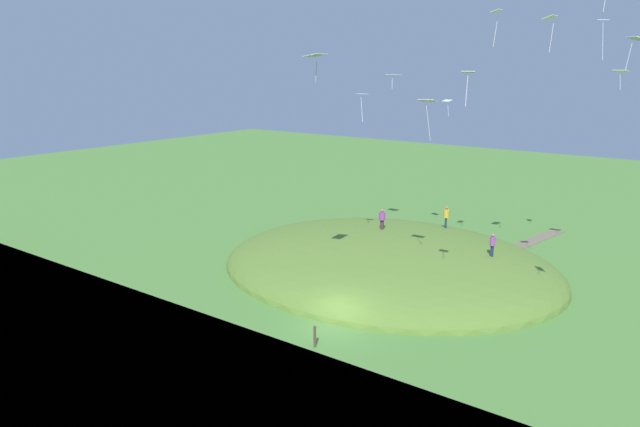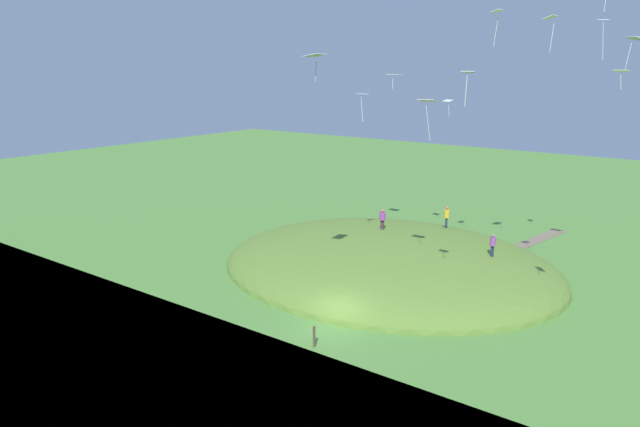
{
  "view_description": "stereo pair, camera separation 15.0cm",
  "coord_description": "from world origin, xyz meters",
  "px_view_note": "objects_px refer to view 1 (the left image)",
  "views": [
    {
      "loc": [
        -25.81,
        -18.1,
        14.56
      ],
      "look_at": [
        4.63,
        4.27,
        5.19
      ],
      "focal_mm": 33.37,
      "sensor_mm": 36.0,
      "label": 1
    },
    {
      "loc": [
        -25.72,
        -18.22,
        14.56
      ],
      "look_at": [
        4.63,
        4.27,
        5.19
      ],
      "focal_mm": 33.37,
      "sensor_mm": 36.0,
      "label": 2
    }
  ],
  "objects_px": {
    "kite_5": "(468,75)",
    "mooring_post": "(315,337)",
    "kite_8": "(496,14)",
    "kite_11": "(315,56)",
    "kite_4": "(362,97)",
    "kite_6": "(602,25)",
    "kite_1": "(636,40)",
    "kite_10": "(394,75)",
    "person_walking_path": "(382,217)",
    "person_with_child": "(446,214)",
    "kite_9": "(447,102)",
    "person_near_shore": "(493,242)",
    "kite_2": "(621,72)",
    "kite_7": "(550,19)",
    "kite_0": "(428,103)"
  },
  "relations": [
    {
      "from": "kite_5",
      "to": "mooring_post",
      "type": "xyz_separation_m",
      "value": [
        -3.54,
        6.26,
        -13.55
      ]
    },
    {
      "from": "kite_8",
      "to": "kite_11",
      "type": "bearing_deg",
      "value": 163.6
    },
    {
      "from": "kite_4",
      "to": "kite_6",
      "type": "bearing_deg",
      "value": -77.1
    },
    {
      "from": "kite_1",
      "to": "kite_11",
      "type": "distance_m",
      "value": 14.3
    },
    {
      "from": "kite_10",
      "to": "mooring_post",
      "type": "bearing_deg",
      "value": -161.48
    },
    {
      "from": "person_walking_path",
      "to": "kite_6",
      "type": "xyz_separation_m",
      "value": [
        -2.21,
        -14.6,
        13.33
      ]
    },
    {
      "from": "kite_11",
      "to": "mooring_post",
      "type": "relative_size",
      "value": 1.17
    },
    {
      "from": "kite_4",
      "to": "person_with_child",
      "type": "bearing_deg",
      "value": -10.31
    },
    {
      "from": "person_with_child",
      "to": "kite_8",
      "type": "height_order",
      "value": "kite_8"
    },
    {
      "from": "person_walking_path",
      "to": "kite_6",
      "type": "relative_size",
      "value": 0.74
    },
    {
      "from": "kite_6",
      "to": "person_with_child",
      "type": "bearing_deg",
      "value": 59.02
    },
    {
      "from": "kite_9",
      "to": "person_near_shore",
      "type": "bearing_deg",
      "value": -134.24
    },
    {
      "from": "kite_6",
      "to": "kite_10",
      "type": "xyz_separation_m",
      "value": [
        6.21,
        16.2,
        -2.83
      ]
    },
    {
      "from": "kite_9",
      "to": "kite_6",
      "type": "bearing_deg",
      "value": -124.37
    },
    {
      "from": "kite_2",
      "to": "kite_11",
      "type": "xyz_separation_m",
      "value": [
        -19.05,
        10.73,
        0.84
      ]
    },
    {
      "from": "kite_1",
      "to": "kite_7",
      "type": "height_order",
      "value": "kite_7"
    },
    {
      "from": "person_walking_path",
      "to": "kite_2",
      "type": "bearing_deg",
      "value": -171.16
    },
    {
      "from": "mooring_post",
      "to": "kite_7",
      "type": "bearing_deg",
      "value": -18.85
    },
    {
      "from": "kite_11",
      "to": "kite_0",
      "type": "bearing_deg",
      "value": -35.99
    },
    {
      "from": "person_with_child",
      "to": "kite_7",
      "type": "distance_m",
      "value": 16.31
    },
    {
      "from": "kite_11",
      "to": "mooring_post",
      "type": "bearing_deg",
      "value": -145.12
    },
    {
      "from": "kite_2",
      "to": "mooring_post",
      "type": "relative_size",
      "value": 1.07
    },
    {
      "from": "kite_8",
      "to": "kite_10",
      "type": "xyz_separation_m",
      "value": [
        3.63,
        9.34,
        -3.86
      ]
    },
    {
      "from": "kite_4",
      "to": "kite_6",
      "type": "xyz_separation_m",
      "value": [
        3.04,
        -13.25,
        4.06
      ]
    },
    {
      "from": "kite_0",
      "to": "kite_2",
      "type": "distance_m",
      "value": 15.6
    },
    {
      "from": "mooring_post",
      "to": "person_near_shore",
      "type": "bearing_deg",
      "value": -15.3
    },
    {
      "from": "person_walking_path",
      "to": "kite_8",
      "type": "bearing_deg",
      "value": 170.22
    },
    {
      "from": "person_with_child",
      "to": "kite_1",
      "type": "xyz_separation_m",
      "value": [
        -14.98,
        -14.48,
        12.45
      ]
    },
    {
      "from": "person_near_shore",
      "to": "mooring_post",
      "type": "bearing_deg",
      "value": -102.22
    },
    {
      "from": "kite_2",
      "to": "kite_6",
      "type": "xyz_separation_m",
      "value": [
        -7.84,
        -0.19,
        2.51
      ]
    },
    {
      "from": "person_walking_path",
      "to": "kite_10",
      "type": "xyz_separation_m",
      "value": [
        4.0,
        1.6,
        10.5
      ]
    },
    {
      "from": "kite_8",
      "to": "kite_10",
      "type": "bearing_deg",
      "value": 68.75
    },
    {
      "from": "kite_11",
      "to": "person_near_shore",
      "type": "bearing_deg",
      "value": -21.04
    },
    {
      "from": "person_walking_path",
      "to": "kite_4",
      "type": "distance_m",
      "value": 10.73
    },
    {
      "from": "kite_8",
      "to": "kite_9",
      "type": "distance_m",
      "value": 10.3
    },
    {
      "from": "kite_7",
      "to": "kite_1",
      "type": "bearing_deg",
      "value": -150.45
    },
    {
      "from": "kite_5",
      "to": "person_near_shore",
      "type": "bearing_deg",
      "value": 11.3
    },
    {
      "from": "kite_4",
      "to": "kite_9",
      "type": "xyz_separation_m",
      "value": [
        11.71,
        -0.57,
        -0.83
      ]
    },
    {
      "from": "person_with_child",
      "to": "kite_9",
      "type": "xyz_separation_m",
      "value": [
        1.8,
        1.23,
        8.7
      ]
    },
    {
      "from": "person_with_child",
      "to": "kite_7",
      "type": "relative_size",
      "value": 0.79
    },
    {
      "from": "kite_1",
      "to": "kite_4",
      "type": "bearing_deg",
      "value": 72.71
    },
    {
      "from": "person_walking_path",
      "to": "mooring_post",
      "type": "xyz_separation_m",
      "value": [
        -14.93,
        -4.74,
        -2.8
      ]
    },
    {
      "from": "kite_10",
      "to": "kite_11",
      "type": "xyz_separation_m",
      "value": [
        -17.41,
        -5.28,
        1.16
      ]
    },
    {
      "from": "person_near_shore",
      "to": "kite_6",
      "type": "xyz_separation_m",
      "value": [
        -2.01,
        -5.83,
        13.72
      ]
    },
    {
      "from": "kite_7",
      "to": "mooring_post",
      "type": "relative_size",
      "value": 1.88
    },
    {
      "from": "person_near_shore",
      "to": "kite_6",
      "type": "height_order",
      "value": "kite_6"
    },
    {
      "from": "person_walking_path",
      "to": "person_near_shore",
      "type": "relative_size",
      "value": 0.99
    },
    {
      "from": "kite_4",
      "to": "kite_10",
      "type": "distance_m",
      "value": 9.78
    },
    {
      "from": "kite_4",
      "to": "kite_9",
      "type": "height_order",
      "value": "kite_4"
    },
    {
      "from": "mooring_post",
      "to": "kite_8",
      "type": "bearing_deg",
      "value": -11.1
    }
  ]
}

